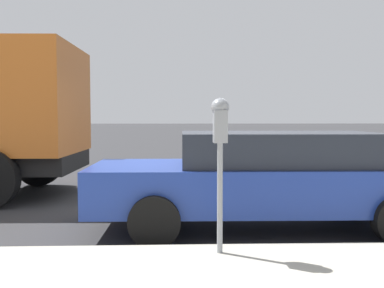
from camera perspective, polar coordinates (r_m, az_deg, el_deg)
ground_plane at (r=7.41m, az=2.00°, el=-8.91°), size 220.00×220.00×0.00m
parking_meter at (r=4.73m, az=3.59°, el=1.17°), size 0.21×0.19×1.64m
car_blue at (r=6.43m, az=9.63°, el=-4.15°), size 2.07×4.86×1.37m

